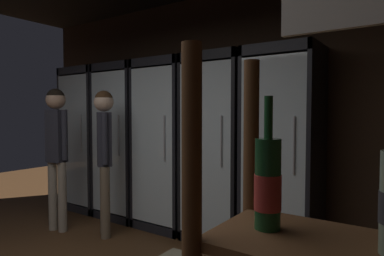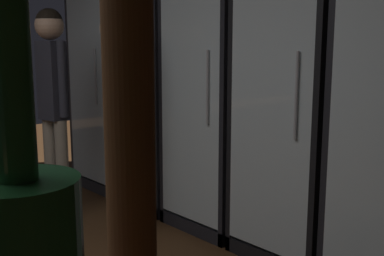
{
  "view_description": "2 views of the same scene",
  "coord_description": "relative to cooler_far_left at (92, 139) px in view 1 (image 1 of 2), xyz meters",
  "views": [
    {
      "loc": [
        2.04,
        -0.49,
        1.4
      ],
      "look_at": [
        0.03,
        2.43,
        1.23
      ],
      "focal_mm": 31.62,
      "sensor_mm": 36.0,
      "label": 1
    },
    {
      "loc": [
        1.96,
        0.17,
        1.4
      ],
      "look_at": [
        -0.43,
        2.35,
        0.82
      ],
      "focal_mm": 44.21,
      "sensor_mm": 36.0,
      "label": 2
    }
  ],
  "objects": [
    {
      "name": "wall_back",
      "position": [
        1.96,
        0.3,
        0.4
      ],
      "size": [
        6.0,
        0.06,
        2.8
      ],
      "primitive_type": "cube",
      "color": "#382619",
      "rests_on": "ground"
    },
    {
      "name": "cooler_right",
      "position": [
        2.16,
        0.0,
        -0.01
      ],
      "size": [
        0.69,
        0.6,
        2.03
      ],
      "color": "black",
      "rests_on": "ground"
    },
    {
      "name": "cooler_far_right",
      "position": [
        2.88,
        0.0,
        -0.01
      ],
      "size": [
        0.69,
        0.6,
        2.03
      ],
      "color": "black",
      "rests_on": "ground"
    },
    {
      "name": "shopper_far",
      "position": [
        1.06,
        -0.68,
        0.03
      ],
      "size": [
        0.26,
        0.24,
        1.64
      ],
      "color": "#72604C",
      "rests_on": "ground"
    },
    {
      "name": "cooler_center",
      "position": [
        1.44,
        0.0,
        -0.01
      ],
      "size": [
        0.69,
        0.6,
        2.03
      ],
      "color": "black",
      "rests_on": "ground"
    },
    {
      "name": "shopper_near",
      "position": [
        0.46,
        -0.89,
        0.07
      ],
      "size": [
        0.32,
        0.22,
        1.67
      ],
      "color": "gray",
      "rests_on": "ground"
    },
    {
      "name": "cooler_far_left",
      "position": [
        0.0,
        0.0,
        0.0
      ],
      "size": [
        0.69,
        0.6,
        2.03
      ],
      "color": "#2B2B30",
      "rests_on": "ground"
    },
    {
      "name": "cooler_left",
      "position": [
        0.72,
        0.0,
        -0.01
      ],
      "size": [
        0.69,
        0.6,
        2.03
      ],
      "color": "black",
      "rests_on": "ground"
    }
  ]
}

